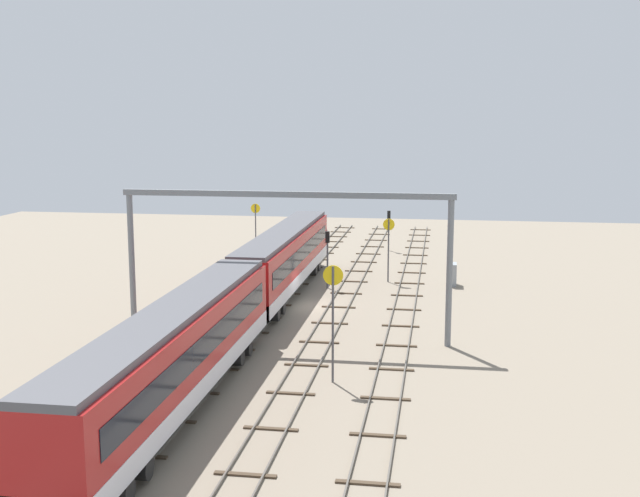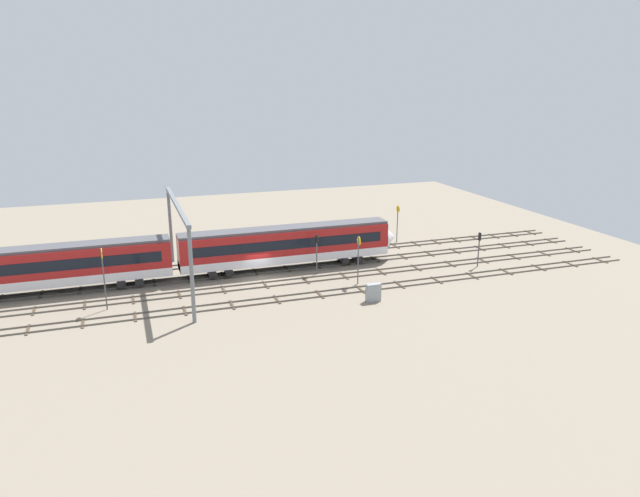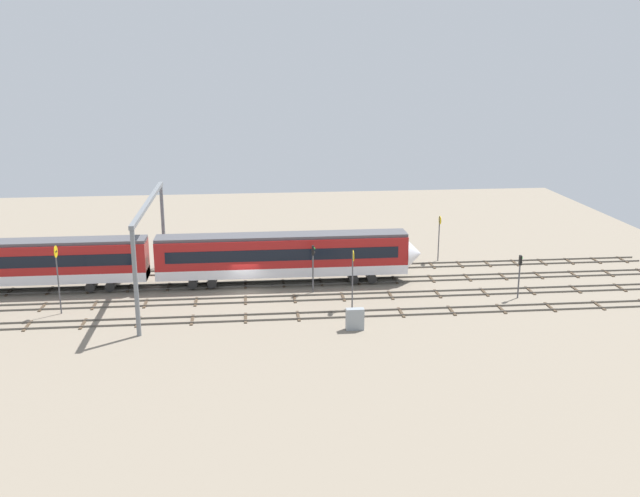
% 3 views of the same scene
% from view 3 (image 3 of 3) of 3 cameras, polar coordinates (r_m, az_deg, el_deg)
% --- Properties ---
extents(ground_plane, '(100.64, 100.64, 0.00)m').
position_cam_3_polar(ground_plane, '(67.11, -5.99, -3.52)').
color(ground_plane, gray).
extents(track_near_foreground, '(84.64, 2.40, 0.16)m').
position_cam_3_polar(track_near_foreground, '(60.58, -5.98, -5.54)').
color(track_near_foreground, '#59544C').
rests_on(track_near_foreground, ground).
extents(track_second_near, '(84.64, 2.40, 0.16)m').
position_cam_3_polar(track_second_near, '(64.91, -5.99, -4.11)').
color(track_second_near, '#59544C').
rests_on(track_second_near, ground).
extents(track_with_train, '(84.64, 2.40, 0.16)m').
position_cam_3_polar(track_with_train, '(69.28, -5.99, -2.86)').
color(track_with_train, '#59544C').
rests_on(track_with_train, ground).
extents(track_second_far, '(84.64, 2.40, 0.16)m').
position_cam_3_polar(track_second_far, '(73.67, -5.99, -1.76)').
color(track_second_far, '#59544C').
rests_on(track_second_far, ground).
extents(train, '(50.40, 3.24, 4.80)m').
position_cam_3_polar(train, '(69.07, -12.83, -0.98)').
color(train, maroon).
rests_on(train, ground).
extents(overhead_gantry, '(0.40, 19.95, 8.98)m').
position_cam_3_polar(overhead_gantry, '(65.67, -13.49, 1.90)').
color(overhead_gantry, slate).
rests_on(overhead_gantry, ground).
extents(speed_sign_near_foreground, '(0.14, 1.01, 6.03)m').
position_cam_3_polar(speed_sign_near_foreground, '(64.13, -20.31, -1.59)').
color(speed_sign_near_foreground, '#4C4C51').
rests_on(speed_sign_near_foreground, ground).
extents(speed_sign_mid_trackside, '(0.14, 0.92, 4.98)m').
position_cam_3_polar(speed_sign_mid_trackside, '(77.22, 9.53, 1.34)').
color(speed_sign_mid_trackside, '#4C4C51').
rests_on(speed_sign_mid_trackside, ground).
extents(speed_sign_far_trackside, '(0.14, 0.94, 5.21)m').
position_cam_3_polar(speed_sign_far_trackside, '(61.81, 2.64, -1.79)').
color(speed_sign_far_trackside, '#4C4C51').
rests_on(speed_sign_far_trackside, ground).
extents(signal_light_trackside_approach, '(0.31, 0.32, 4.52)m').
position_cam_3_polar(signal_light_trackside_approach, '(65.92, -0.56, -1.09)').
color(signal_light_trackside_approach, '#4C4C51').
rests_on(signal_light_trackside_approach, ground).
extents(signal_light_trackside_departure, '(0.31, 0.32, 4.05)m').
position_cam_3_polar(signal_light_trackside_departure, '(66.93, 15.72, -1.67)').
color(signal_light_trackside_departure, '#4C4C51').
rests_on(signal_light_trackside_departure, ground).
extents(relay_cabinet, '(1.47, 0.61, 1.79)m').
position_cam_3_polar(relay_cabinet, '(57.68, 2.82, -5.67)').
color(relay_cabinet, gray).
rests_on(relay_cabinet, ground).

